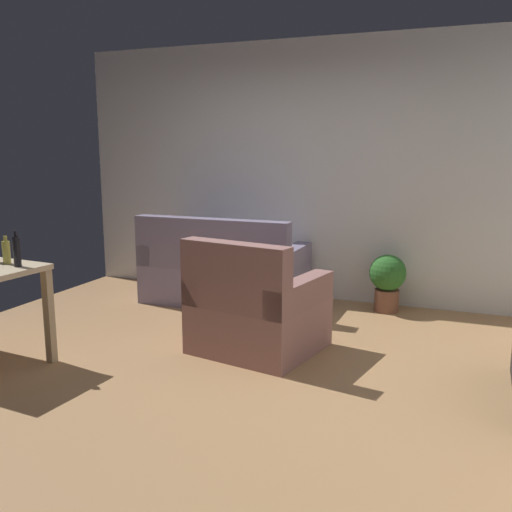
# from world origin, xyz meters

# --- Properties ---
(ground_plane) EXTENTS (5.20, 4.40, 0.02)m
(ground_plane) POSITION_xyz_m (0.00, 0.00, -0.01)
(ground_plane) COLOR tan
(wall_rear) EXTENTS (5.20, 0.10, 2.70)m
(wall_rear) POSITION_xyz_m (0.00, 2.20, 1.35)
(wall_rear) COLOR white
(wall_rear) RESTS_ON ground_plane
(couch) EXTENTS (1.63, 0.84, 0.92)m
(couch) POSITION_xyz_m (-0.71, 1.59, 0.31)
(couch) COLOR gray
(couch) RESTS_ON ground_plane
(potted_plant) EXTENTS (0.36, 0.36, 0.57)m
(potted_plant) POSITION_xyz_m (0.94, 1.90, 0.33)
(potted_plant) COLOR brown
(potted_plant) RESTS_ON ground_plane
(armchair) EXTENTS (1.04, 0.99, 0.92)m
(armchair) POSITION_xyz_m (0.14, 0.38, 0.32)
(armchair) COLOR #996B66
(armchair) RESTS_ON ground_plane
(bottle_squat) EXTENTS (0.06, 0.06, 0.21)m
(bottle_squat) POSITION_xyz_m (-1.48, -0.51, 0.85)
(bottle_squat) COLOR #BCB24C
(bottle_squat) RESTS_ON desk
(bottle_dark) EXTENTS (0.05, 0.05, 0.26)m
(bottle_dark) POSITION_xyz_m (-1.33, -0.56, 0.88)
(bottle_dark) COLOR black
(bottle_dark) RESTS_ON desk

